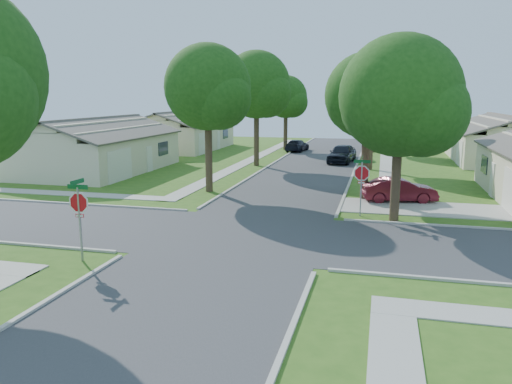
{
  "coord_description": "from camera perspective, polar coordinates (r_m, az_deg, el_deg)",
  "views": [
    {
      "loc": [
        5.58,
        -19.83,
        5.87
      ],
      "look_at": [
        0.19,
        1.51,
        1.6
      ],
      "focal_mm": 35.0,
      "sensor_mm": 36.0,
      "label": 1
    }
  ],
  "objects": [
    {
      "name": "tree_ne_corner",
      "position": [
        24.05,
        16.29,
        9.89
      ],
      "size": [
        5.8,
        5.6,
        8.66
      ],
      "color": "#38281C",
      "rests_on": "ground"
    },
    {
      "name": "ground",
      "position": [
        21.42,
        -1.49,
        -4.93
      ],
      "size": [
        100.0,
        100.0,
        0.0
      ],
      "primitive_type": "plane",
      "color": "#315918",
      "rests_on": "ground"
    },
    {
      "name": "tree_w_near",
      "position": [
        30.59,
        -5.45,
        11.39
      ],
      "size": [
        5.38,
        5.2,
        8.97
      ],
      "color": "#38281C",
      "rests_on": "ground"
    },
    {
      "name": "sidewalk_ne",
      "position": [
        46.2,
        14.74,
        3.34
      ],
      "size": [
        1.2,
        40.0,
        0.04
      ],
      "primitive_type": "cube",
      "color": "#9E9B91",
      "rests_on": "ground"
    },
    {
      "name": "tree_e_far",
      "position": [
        53.84,
        13.55,
        10.8
      ],
      "size": [
        5.17,
        5.0,
        8.72
      ],
      "color": "#38281C",
      "rests_on": "ground"
    },
    {
      "name": "sidewalk_nw",
      "position": [
        47.65,
        -0.11,
        3.93
      ],
      "size": [
        1.2,
        40.0,
        0.04
      ],
      "primitive_type": "cube",
      "color": "#9E9B91",
      "rests_on": "ground"
    },
    {
      "name": "stop_sign_sw",
      "position": [
        18.69,
        -19.59,
        -1.52
      ],
      "size": [
        1.05,
        0.8,
        2.98
      ],
      "color": "gray",
      "rests_on": "ground"
    },
    {
      "name": "driveway",
      "position": [
        27.65,
        18.67,
        -1.81
      ],
      "size": [
        8.8,
        3.6,
        0.05
      ],
      "primitive_type": "cube",
      "color": "#9E9B91",
      "rests_on": "ground"
    },
    {
      "name": "house_nw_far",
      "position": [
        56.3,
        -8.44,
        6.43
      ],
      "size": [
        8.42,
        13.6,
        4.23
      ],
      "color": "beige",
      "rests_on": "ground"
    },
    {
      "name": "tree_w_mid",
      "position": [
        42.1,
        0.13,
        11.82
      ],
      "size": [
        5.8,
        5.6,
        9.56
      ],
      "color": "#38281C",
      "rests_on": "ground"
    },
    {
      "name": "house_nw_near",
      "position": [
        41.19,
        -17.55,
        4.4
      ],
      "size": [
        8.42,
        13.6,
        4.23
      ],
      "color": "beige",
      "rests_on": "ground"
    },
    {
      "name": "tree_w_far",
      "position": [
        54.8,
        3.48,
        10.58
      ],
      "size": [
        4.76,
        4.6,
        8.04
      ],
      "color": "#38281C",
      "rests_on": "ground"
    },
    {
      "name": "stop_sign_ne",
      "position": [
        24.84,
        11.98,
        1.85
      ],
      "size": [
        1.05,
        0.8,
        2.98
      ],
      "color": "gray",
      "rests_on": "ground"
    },
    {
      "name": "tree_e_near",
      "position": [
        28.84,
        12.74,
        10.27
      ],
      "size": [
        4.97,
        4.8,
        8.28
      ],
      "color": "#38281C",
      "rests_on": "ground"
    },
    {
      "name": "road_ns",
      "position": [
        21.42,
        -1.49,
        -4.92
      ],
      "size": [
        7.0,
        100.0,
        0.02
      ],
      "primitive_type": "cube",
      "color": "#333335",
      "rests_on": "ground"
    },
    {
      "name": "tree_e_mid",
      "position": [
        40.84,
        13.29,
        11.23
      ],
      "size": [
        5.59,
        5.4,
        9.21
      ],
      "color": "#38281C",
      "rests_on": "ground"
    },
    {
      "name": "car_driveway",
      "position": [
        29.01,
        16.04,
        0.23
      ],
      "size": [
        4.29,
        2.28,
        1.35
      ],
      "primitive_type": "imported",
      "rotation": [
        0.0,
        0.0,
        1.79
      ],
      "color": "#4E1019",
      "rests_on": "ground"
    },
    {
      "name": "house_ne_far",
      "position": [
        50.11,
        26.22,
        4.87
      ],
      "size": [
        8.42,
        13.6,
        4.23
      ],
      "color": "beige",
      "rests_on": "ground"
    },
    {
      "name": "car_curb_west",
      "position": [
        53.65,
        4.72,
        5.33
      ],
      "size": [
        2.25,
        4.46,
        1.24
      ],
      "primitive_type": "imported",
      "rotation": [
        0.0,
        0.0,
        3.02
      ],
      "color": "black",
      "rests_on": "ground"
    },
    {
      "name": "car_curb_east",
      "position": [
        44.93,
        9.8,
        4.37
      ],
      "size": [
        2.57,
        5.04,
        1.64
      ],
      "primitive_type": "imported",
      "rotation": [
        0.0,
        0.0,
        -0.14
      ],
      "color": "black",
      "rests_on": "ground"
    }
  ]
}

